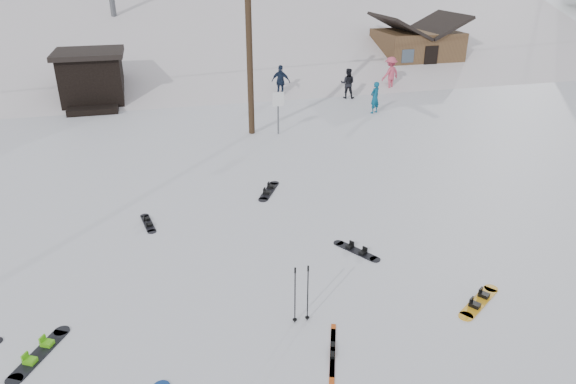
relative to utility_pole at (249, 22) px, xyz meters
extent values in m
plane|color=white|center=(-2.00, -14.00, -4.68)|extent=(200.00, 200.00, 0.00)
cube|color=silver|center=(-2.00, 41.00, -16.68)|extent=(60.00, 85.24, 65.97)
cube|color=white|center=(36.00, 36.00, -15.68)|extent=(45.66, 93.98, 54.59)
cylinder|color=#3A2819|center=(0.00, 0.00, -0.18)|extent=(0.26, 0.26, 9.00)
cylinder|color=#595B60|center=(1.10, -0.40, -3.78)|extent=(0.07, 0.07, 1.80)
cube|color=white|center=(1.10, -0.44, -3.13)|extent=(0.50, 0.04, 0.60)
cube|color=black|center=(-7.00, 7.00, -3.43)|extent=(3.00, 3.00, 2.50)
cube|color=black|center=(-7.00, 7.00, -2.06)|extent=(3.40, 3.40, 0.25)
cube|color=black|center=(-7.00, 5.20, -4.53)|extent=(2.40, 1.20, 0.30)
cube|color=brown|center=(13.00, 10.00, -3.33)|extent=(5.00, 4.00, 2.70)
cube|color=black|center=(11.65, 10.00, -1.63)|extent=(2.69, 4.40, 1.43)
cube|color=black|center=(14.35, 10.00, -1.63)|extent=(2.69, 4.40, 1.43)
cube|color=black|center=(13.00, 7.98, -3.58)|extent=(0.90, 0.06, 1.90)
cube|color=#AF4312|center=(-1.16, -14.03, -4.67)|extent=(0.62, 1.45, 0.02)
cube|color=black|center=(-1.16, -14.03, -4.63)|extent=(0.17, 0.28, 0.07)
cube|color=#AF4312|center=(-1.11, -13.89, -4.67)|extent=(0.62, 1.45, 0.02)
cube|color=black|center=(-1.11, -13.89, -4.63)|extent=(0.17, 0.28, 0.07)
cylinder|color=black|center=(-1.61, -12.88, -4.02)|extent=(0.03, 0.03, 1.32)
cylinder|color=black|center=(-1.61, -12.88, -4.61)|extent=(0.10, 0.10, 0.01)
cylinder|color=black|center=(-1.61, -12.88, -3.38)|extent=(0.04, 0.04, 0.12)
cylinder|color=black|center=(-1.33, -12.88, -4.02)|extent=(0.03, 0.03, 1.32)
cylinder|color=black|center=(-1.33, -12.88, -4.61)|extent=(0.10, 0.10, 0.01)
cylinder|color=black|center=(-1.33, -12.88, -3.38)|extent=(0.04, 0.04, 0.12)
cube|color=black|center=(-4.55, -7.54, -4.67)|extent=(0.44, 1.11, 0.02)
cylinder|color=black|center=(-4.65, -7.01, -4.67)|extent=(0.25, 0.25, 0.02)
cylinder|color=black|center=(-4.46, -8.07, -4.67)|extent=(0.25, 0.25, 0.02)
cube|color=black|center=(-4.59, -7.35, -4.62)|extent=(0.20, 0.16, 0.07)
cube|color=black|center=(-4.52, -7.73, -4.62)|extent=(0.20, 0.16, 0.07)
cube|color=black|center=(-6.68, -12.56, -4.67)|extent=(0.94, 1.37, 0.03)
cylinder|color=black|center=(-6.35, -11.95, -4.67)|extent=(0.32, 0.32, 0.03)
cylinder|color=black|center=(-7.02, -13.17, -4.67)|extent=(0.32, 0.32, 0.03)
cube|color=#57BB16|center=(-6.56, -12.34, -4.61)|extent=(0.28, 0.26, 0.09)
cube|color=#57BB16|center=(-6.80, -12.78, -4.61)|extent=(0.28, 0.26, 0.09)
cube|color=black|center=(0.73, -10.53, -4.67)|extent=(0.85, 1.17, 0.02)
cylinder|color=black|center=(1.03, -11.04, -4.67)|extent=(0.27, 0.27, 0.02)
cylinder|color=black|center=(0.42, -10.01, -4.67)|extent=(0.27, 0.27, 0.02)
cube|color=black|center=(0.84, -10.71, -4.62)|extent=(0.24, 0.23, 0.08)
cube|color=black|center=(0.61, -10.34, -4.62)|extent=(0.24, 0.23, 0.08)
cube|color=#FFAE1C|center=(2.57, -13.28, -4.67)|extent=(1.31, 1.01, 0.03)
cylinder|color=#FFAE1C|center=(3.14, -12.91, -4.67)|extent=(0.31, 0.31, 0.03)
cylinder|color=#FFAE1C|center=(2.00, -13.66, -4.67)|extent=(0.31, 0.31, 0.03)
cube|color=black|center=(2.77, -13.15, -4.61)|extent=(0.26, 0.28, 0.09)
cube|color=black|center=(2.36, -13.42, -4.61)|extent=(0.26, 0.28, 0.09)
cube|color=black|center=(-0.65, -6.24, -4.67)|extent=(0.93, 1.34, 0.03)
cylinder|color=black|center=(-0.33, -5.64, -4.67)|extent=(0.31, 0.31, 0.03)
cylinder|color=black|center=(-0.98, -6.83, -4.67)|extent=(0.31, 0.31, 0.03)
cube|color=black|center=(-0.54, -6.02, -4.61)|extent=(0.28, 0.25, 0.09)
cube|color=black|center=(-0.77, -6.45, -4.61)|extent=(0.28, 0.25, 0.09)
imported|color=#0B4F70|center=(6.49, 1.61, -3.91)|extent=(0.67, 0.59, 1.55)
imported|color=black|center=(6.26, 4.75, -3.88)|extent=(0.96, 0.88, 1.61)
imported|color=#D04963|center=(9.27, 5.82, -3.73)|extent=(1.41, 1.13, 1.91)
imported|color=#162239|center=(2.76, 5.74, -3.79)|extent=(1.11, 0.91, 1.77)
camera|label=1|loc=(-3.98, -21.29, 2.37)|focal=32.00mm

